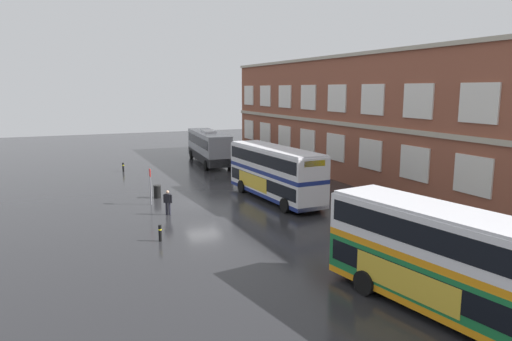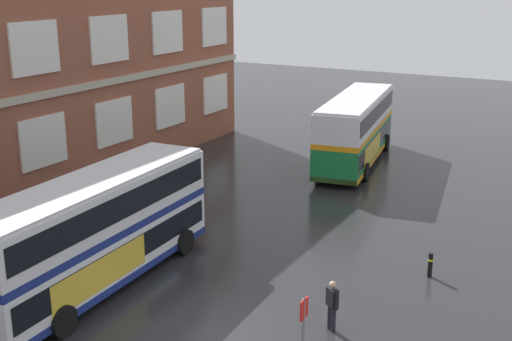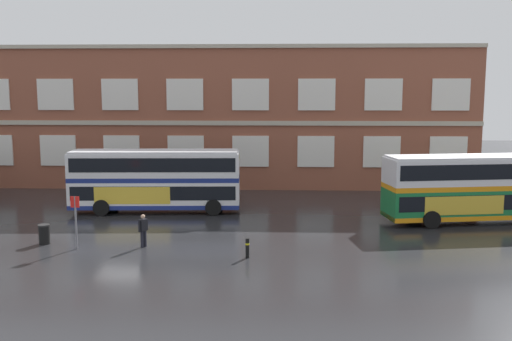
{
  "view_description": "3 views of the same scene",
  "coord_description": "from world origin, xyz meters",
  "px_view_note": "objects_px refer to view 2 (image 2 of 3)",
  "views": [
    {
      "loc": [
        33.03,
        -10.09,
        8.5
      ],
      "look_at": [
        4.42,
        2.4,
        3.04
      ],
      "focal_mm": 32.9,
      "sensor_mm": 36.0,
      "label": 1
    },
    {
      "loc": [
        -15.54,
        -10.23,
        10.88
      ],
      "look_at": [
        8.23,
        2.93,
        2.89
      ],
      "focal_mm": 46.6,
      "sensor_mm": 36.0,
      "label": 2
    },
    {
      "loc": [
        9.06,
        -31.37,
        7.92
      ],
      "look_at": [
        7.68,
        3.09,
        3.11
      ],
      "focal_mm": 40.13,
      "sensor_mm": 36.0,
      "label": 3
    }
  ],
  "objects_px": {
    "double_decker_middle": "(356,129)",
    "bus_stand_flag": "(303,335)",
    "waiting_passenger": "(332,303)",
    "double_decker_near": "(95,231)",
    "safety_bollard_east": "(430,265)"
  },
  "relations": [
    {
      "from": "double_decker_middle",
      "to": "bus_stand_flag",
      "type": "xyz_separation_m",
      "value": [
        -22.11,
        -6.91,
        -0.51
      ]
    },
    {
      "from": "waiting_passenger",
      "to": "bus_stand_flag",
      "type": "distance_m",
      "value": 3.4
    },
    {
      "from": "double_decker_near",
      "to": "waiting_passenger",
      "type": "bearing_deg",
      "value": -82.16
    },
    {
      "from": "bus_stand_flag",
      "to": "safety_bollard_east",
      "type": "bearing_deg",
      "value": -7.87
    },
    {
      "from": "waiting_passenger",
      "to": "safety_bollard_east",
      "type": "relative_size",
      "value": 1.79
    },
    {
      "from": "safety_bollard_east",
      "to": "bus_stand_flag",
      "type": "bearing_deg",
      "value": 172.13
    },
    {
      "from": "double_decker_middle",
      "to": "bus_stand_flag",
      "type": "height_order",
      "value": "double_decker_middle"
    },
    {
      "from": "double_decker_near",
      "to": "safety_bollard_east",
      "type": "bearing_deg",
      "value": -57.48
    },
    {
      "from": "double_decker_near",
      "to": "double_decker_middle",
      "type": "distance_m",
      "value": 20.14
    },
    {
      "from": "double_decker_middle",
      "to": "waiting_passenger",
      "type": "distance_m",
      "value": 19.92
    },
    {
      "from": "double_decker_near",
      "to": "double_decker_middle",
      "type": "height_order",
      "value": "same"
    },
    {
      "from": "double_decker_middle",
      "to": "safety_bollard_east",
      "type": "height_order",
      "value": "double_decker_middle"
    },
    {
      "from": "double_decker_middle",
      "to": "double_decker_near",
      "type": "bearing_deg",
      "value": 173.6
    },
    {
      "from": "bus_stand_flag",
      "to": "double_decker_near",
      "type": "bearing_deg",
      "value": 77.11
    },
    {
      "from": "waiting_passenger",
      "to": "bus_stand_flag",
      "type": "bearing_deg",
      "value": -171.17
    }
  ]
}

